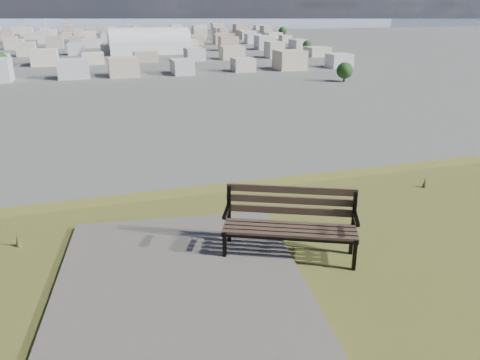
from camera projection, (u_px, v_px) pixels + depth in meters
name	position (u px, v px, depth m)	size (l,w,h in m)	color
park_bench	(290.00, 220.00, 5.64)	(1.65, 1.12, 0.83)	#49372A
gravel_patch	(182.00, 298.00, 4.87)	(2.69, 3.84, 0.08)	#666259
arena	(149.00, 46.00, 282.80)	(48.28, 21.36, 20.18)	silver
city_blocks	(93.00, 38.00, 364.63)	(395.00, 361.00, 7.00)	beige
city_trees	(50.00, 45.00, 289.38)	(406.52, 387.20, 9.98)	#35271A
bay_water	(89.00, 22.00, 817.90)	(2400.00, 700.00, 0.12)	#8FA0B6
far_hills	(63.00, 6.00, 1241.72)	(2050.00, 340.00, 60.00)	#898FAA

